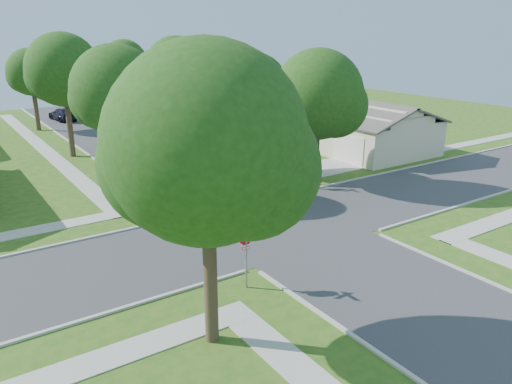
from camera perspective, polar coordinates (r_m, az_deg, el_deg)
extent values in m
plane|color=#2A5216|center=(25.91, 2.02, -3.83)|extent=(100.00, 100.00, 0.00)
cube|color=#333335|center=(25.91, 2.02, -3.82)|extent=(7.00, 100.00, 0.02)
cube|color=#9E9B91|center=(50.68, -9.69, 6.86)|extent=(1.20, 40.00, 0.04)
cube|color=#9E9B91|center=(47.16, -23.33, 4.80)|extent=(1.20, 40.00, 0.04)
cube|color=#9E9B91|center=(35.82, 5.67, 2.39)|extent=(8.80, 3.60, 0.05)
cube|color=gray|center=(19.38, -1.15, -7.32)|extent=(0.06, 0.06, 2.70)
cylinder|color=white|center=(19.05, -1.16, -5.15)|extent=(1.05, 0.02, 1.05)
cylinder|color=red|center=(19.05, -1.16, -5.15)|extent=(0.90, 0.03, 0.90)
cube|color=red|center=(19.24, -1.15, -6.43)|extent=(0.34, 0.03, 0.12)
cube|color=white|center=(19.24, -1.15, -6.43)|extent=(0.30, 0.03, 0.08)
cube|color=#0C5426|center=(18.83, -1.17, -3.55)|extent=(0.80, 0.02, 0.16)
cube|color=#0C5426|center=(18.77, -1.17, -3.04)|extent=(0.02, 0.80, 0.16)
cube|color=gray|center=(31.73, 3.99, 2.85)|extent=(0.06, 0.06, 2.70)
cylinder|color=white|center=(31.53, 4.02, 4.25)|extent=(1.05, 0.02, 1.05)
cylinder|color=red|center=(31.53, 4.02, 4.25)|extent=(0.90, 0.03, 0.90)
cube|color=red|center=(31.64, 4.01, 3.43)|extent=(0.34, 0.03, 0.12)
cube|color=white|center=(31.64, 4.01, 3.43)|extent=(0.30, 0.03, 0.08)
cube|color=#0C5426|center=(31.40, 4.05, 5.26)|extent=(0.80, 0.02, 0.16)
cube|color=#0C5426|center=(31.36, 4.05, 5.58)|extent=(0.02, 0.80, 0.16)
cylinder|color=#38281C|center=(34.97, -0.30, 5.39)|extent=(0.44, 0.44, 3.95)
sphere|color=#1A3E0F|center=(34.33, -0.31, 11.76)|extent=(4.80, 4.80, 4.80)
sphere|color=#1A3E0F|center=(34.47, 1.32, 10.78)|extent=(3.46, 3.46, 3.46)
sphere|color=#1A3E0F|center=(34.50, -1.89, 10.98)|extent=(3.26, 3.26, 3.26)
cylinder|color=#38281C|center=(45.25, -8.80, 8.32)|extent=(0.44, 0.44, 4.30)
sphere|color=#1A3E0F|center=(44.73, -9.08, 13.83)|extent=(5.40, 5.40, 5.40)
sphere|color=#1A3E0F|center=(44.71, -7.61, 13.03)|extent=(3.89, 3.89, 3.89)
sphere|color=#1A3E0F|center=(45.05, -10.37, 13.11)|extent=(3.67, 3.67, 3.67)
cylinder|color=#38281C|center=(57.18, -14.47, 9.92)|extent=(0.44, 0.44, 4.20)
sphere|color=#1A3E0F|center=(56.78, -14.81, 14.04)|extent=(5.00, 5.00, 5.00)
sphere|color=#1A3E0F|center=(56.65, -13.73, 13.48)|extent=(3.60, 3.60, 3.60)
sphere|color=#1A3E0F|center=(57.16, -15.71, 13.49)|extent=(3.40, 3.40, 3.40)
cylinder|color=#38281C|center=(30.91, -15.02, 3.34)|extent=(0.44, 0.44, 4.25)
sphere|color=#1A3E0F|center=(30.16, -15.68, 11.16)|extent=(5.20, 5.20, 5.20)
sphere|color=#1A3E0F|center=(30.05, -13.59, 10.05)|extent=(3.74, 3.74, 3.74)
sphere|color=#1A3E0F|center=(30.60, -17.40, 10.12)|extent=(3.54, 3.54, 3.54)
cylinder|color=#38281C|center=(42.20, -20.49, 6.79)|extent=(0.44, 0.44, 4.44)
sphere|color=#1A3E0F|center=(41.64, -21.18, 12.91)|extent=(5.60, 5.60, 5.60)
sphere|color=#1A3E0F|center=(41.39, -19.55, 12.08)|extent=(4.03, 4.03, 4.03)
sphere|color=#1A3E0F|center=(42.19, -22.45, 12.05)|extent=(3.81, 3.81, 3.81)
cylinder|color=#38281C|center=(54.83, -23.81, 8.49)|extent=(0.44, 0.44, 3.90)
sphere|color=#1A3E0F|center=(54.43, -24.32, 12.40)|extent=(4.60, 4.60, 4.60)
sphere|color=#1A3E0F|center=(54.17, -23.30, 11.89)|extent=(3.31, 3.31, 3.31)
sphere|color=#1A3E0F|center=(54.91, -25.09, 11.85)|extent=(3.13, 3.13, 3.13)
cylinder|color=#38281C|center=(16.05, -5.21, -10.45)|extent=(0.44, 0.44, 4.04)
sphere|color=#1A3E0F|center=(14.45, -5.72, 5.55)|extent=(6.00, 6.00, 6.00)
sphere|color=#1A3E0F|center=(14.64, -0.89, 2.78)|extent=(4.32, 4.32, 4.32)
sphere|color=#1A3E0F|center=(14.87, -10.09, 3.33)|extent=(4.08, 4.08, 4.08)
cylinder|color=#38281C|center=(32.23, 6.81, 3.78)|extent=(0.44, 0.44, 3.54)
sphere|color=#1A3E0F|center=(31.48, 7.09, 11.01)|extent=(5.60, 5.60, 5.60)
sphere|color=#1A3E0F|center=(31.80, 9.07, 9.72)|extent=(4.03, 4.03, 4.03)
sphere|color=#1A3E0F|center=(31.55, 5.04, 10.07)|extent=(3.81, 3.81, 3.81)
cube|color=beige|center=(43.62, 10.78, 6.85)|extent=(8.00, 13.00, 2.80)
cube|color=#433F3A|center=(44.69, 12.80, 9.65)|extent=(4.42, 13.60, 1.56)
cube|color=#433F3A|center=(41.91, 8.95, 9.34)|extent=(4.42, 13.60, 1.56)
cube|color=silver|center=(38.20, 10.47, 4.83)|extent=(0.06, 3.20, 2.20)
cube|color=silver|center=(41.51, 6.10, 5.94)|extent=(0.06, 0.90, 2.00)
cube|color=#1E2633|center=(43.39, 3.92, 7.27)|extent=(0.06, 1.80, 1.10)
cube|color=beige|center=(57.65, -1.92, 9.84)|extent=(8.00, 13.00, 2.80)
cube|color=#433F3A|center=(58.47, -0.24, 11.99)|extent=(4.42, 13.60, 1.56)
cube|color=#433F3A|center=(56.37, -3.71, 11.72)|extent=(4.42, 13.60, 1.56)
cube|color=silver|center=(52.34, -3.42, 8.64)|extent=(0.06, 3.20, 2.20)
cube|color=silver|center=(56.28, -5.80, 9.14)|extent=(0.06, 0.90, 2.00)
cube|color=#1E2633|center=(58.48, -7.04, 9.98)|extent=(0.06, 1.80, 1.10)
imported|color=#5F1613|center=(34.08, 3.82, 2.74)|extent=(4.29, 2.81, 1.34)
imported|color=black|center=(47.81, -14.58, 6.74)|extent=(1.90, 4.37, 1.47)
imported|color=black|center=(60.12, -21.21, 8.30)|extent=(2.47, 4.97, 1.39)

